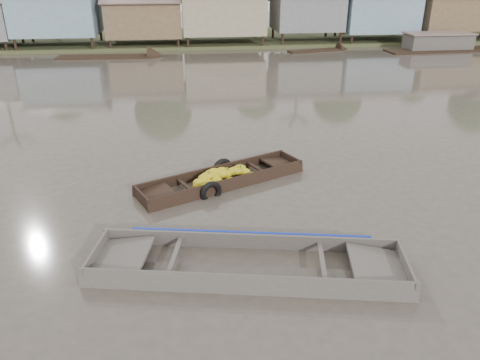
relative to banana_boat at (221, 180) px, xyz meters
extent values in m
plane|color=#454035|center=(0.03, -2.46, -0.13)|extent=(120.00, 120.00, 0.00)
cube|color=#384723|center=(0.03, 30.54, -0.13)|extent=(120.00, 12.00, 0.50)
cube|color=#728F9D|center=(-10.47, 27.04, 2.57)|extent=(6.20, 5.20, 3.20)
cube|color=brown|center=(-3.77, 27.04, 2.07)|extent=(5.80, 4.60, 2.70)
cube|color=gray|center=(2.53, 27.04, 2.52)|extent=(6.50, 5.30, 3.30)
cube|color=slate|center=(9.53, 27.04, 2.47)|extent=(5.40, 4.70, 2.90)
cube|color=#728F9D|center=(15.53, 27.04, 2.37)|extent=(6.00, 5.00, 3.10)
cube|color=brown|center=(22.03, 27.04, 2.32)|extent=(5.70, 4.90, 2.80)
cylinder|color=#473323|center=(-11.97, 31.54, 2.32)|extent=(0.28, 0.28, 4.90)
cylinder|color=#473323|center=(-2.97, 30.54, 3.02)|extent=(0.28, 0.28, 6.30)
cylinder|color=#473323|center=(6.03, 31.54, 2.49)|extent=(0.28, 0.28, 5.25)
cylinder|color=#473323|center=(14.03, 30.54, 2.67)|extent=(0.28, 0.28, 5.60)
cylinder|color=#473323|center=(22.03, 31.54, 2.14)|extent=(0.28, 0.28, 4.55)
cube|color=black|center=(0.06, 0.04, -0.21)|extent=(5.18, 3.12, 0.08)
cube|color=black|center=(-0.18, 0.56, -0.01)|extent=(4.92, 2.39, 0.50)
cube|color=black|center=(0.30, -0.48, -0.01)|extent=(4.92, 2.39, 0.50)
cube|color=black|center=(2.44, 1.15, -0.01)|extent=(0.55, 1.08, 0.47)
cube|color=black|center=(2.02, 0.95, 0.05)|extent=(1.25, 1.29, 0.19)
cube|color=black|center=(-2.32, -1.07, -0.01)|extent=(0.55, 1.08, 0.47)
cube|color=black|center=(-1.91, -0.88, 0.05)|extent=(1.25, 1.29, 0.19)
cube|color=black|center=(-1.08, -0.49, 0.09)|extent=(0.56, 1.06, 0.05)
cube|color=black|center=(1.20, 0.57, 0.09)|extent=(0.56, 1.06, 0.05)
ellipsoid|color=gold|center=(0.16, -0.02, 0.19)|extent=(0.46, 0.40, 0.24)
ellipsoid|color=gold|center=(-0.16, 0.14, 0.16)|extent=(0.46, 0.40, 0.23)
ellipsoid|color=gold|center=(-0.40, -0.48, 0.03)|extent=(0.50, 0.44, 0.26)
ellipsoid|color=gold|center=(0.76, 0.22, 0.12)|extent=(0.47, 0.41, 0.24)
ellipsoid|color=gold|center=(0.04, -0.13, 0.24)|extent=(0.49, 0.43, 0.25)
ellipsoid|color=gold|center=(-0.56, -0.60, -0.01)|extent=(0.41, 0.36, 0.21)
ellipsoid|color=gold|center=(0.66, 0.54, 0.11)|extent=(0.50, 0.44, 0.26)
ellipsoid|color=gold|center=(-0.65, -0.33, 0.09)|extent=(0.52, 0.45, 0.26)
ellipsoid|color=gold|center=(-0.52, -0.16, 0.16)|extent=(0.44, 0.39, 0.23)
ellipsoid|color=gold|center=(0.52, 0.08, 0.22)|extent=(0.40, 0.35, 0.21)
ellipsoid|color=gold|center=(0.27, -0.21, 0.05)|extent=(0.42, 0.36, 0.21)
ellipsoid|color=gold|center=(0.50, 0.53, 0.06)|extent=(0.45, 0.39, 0.23)
ellipsoid|color=gold|center=(-0.19, 0.06, 0.17)|extent=(0.45, 0.40, 0.23)
ellipsoid|color=gold|center=(-0.30, 0.18, 0.16)|extent=(0.41, 0.36, 0.21)
ellipsoid|color=gold|center=(-0.40, -0.12, 0.19)|extent=(0.51, 0.45, 0.26)
ellipsoid|color=gold|center=(0.39, 0.14, 0.20)|extent=(0.47, 0.41, 0.24)
ellipsoid|color=gold|center=(1.02, 0.12, 0.03)|extent=(0.43, 0.37, 0.22)
ellipsoid|color=gold|center=(-0.50, -0.42, 0.08)|extent=(0.51, 0.45, 0.26)
ellipsoid|color=gold|center=(-0.14, -0.33, 0.15)|extent=(0.40, 0.35, 0.20)
ellipsoid|color=gold|center=(-0.44, -0.50, 0.04)|extent=(0.51, 0.44, 0.26)
ellipsoid|color=gold|center=(0.14, 0.43, 0.09)|extent=(0.44, 0.39, 0.23)
ellipsoid|color=gold|center=(0.16, 0.48, 0.08)|extent=(0.43, 0.37, 0.22)
ellipsoid|color=gold|center=(0.05, 0.13, 0.26)|extent=(0.39, 0.34, 0.20)
ellipsoid|color=gold|center=(-0.42, -0.40, 0.09)|extent=(0.46, 0.40, 0.23)
ellipsoid|color=gold|center=(-0.19, -0.02, 0.27)|extent=(0.49, 0.43, 0.25)
ellipsoid|color=gold|center=(-0.72, -0.38, 0.01)|extent=(0.40, 0.35, 0.20)
ellipsoid|color=gold|center=(-0.10, -0.11, 0.19)|extent=(0.48, 0.42, 0.25)
cylinder|color=#3F6626|center=(-0.37, -0.16, 0.27)|extent=(0.04, 0.04, 0.17)
cylinder|color=#3F6626|center=(0.23, 0.12, 0.27)|extent=(0.04, 0.04, 0.17)
cylinder|color=#3F6626|center=(0.66, 0.32, 0.27)|extent=(0.04, 0.04, 0.17)
torus|color=black|center=(0.13, 0.79, 0.01)|extent=(0.73, 0.46, 0.72)
torus|color=black|center=(-0.36, -0.87, 0.01)|extent=(0.70, 0.45, 0.69)
cube|color=#443E3A|center=(0.21, -4.52, -0.21)|extent=(6.96, 2.75, 0.08)
cube|color=#443E3A|center=(0.37, -3.70, 0.02)|extent=(6.86, 1.49, 0.56)
cube|color=#443E3A|center=(0.05, -5.34, 0.02)|extent=(6.86, 1.49, 0.56)
cube|color=#443E3A|center=(3.55, -5.18, 0.02)|extent=(0.39, 1.68, 0.53)
cube|color=#443E3A|center=(2.97, -5.06, 0.09)|extent=(1.44, 1.66, 0.22)
cube|color=#443E3A|center=(-3.13, -3.87, 0.02)|extent=(0.39, 1.68, 0.53)
cube|color=#443E3A|center=(-2.55, -3.98, 0.09)|extent=(1.44, 1.66, 0.22)
cube|color=#443E3A|center=(-1.39, -4.21, 0.14)|extent=(0.41, 1.62, 0.05)
cube|color=#443E3A|center=(1.81, -4.83, 0.14)|extent=(0.41, 1.62, 0.05)
cube|color=#665E54|center=(0.21, -4.52, -0.17)|extent=(5.34, 2.30, 0.02)
cube|color=#112AAC|center=(0.38, -3.65, 0.24)|extent=(5.53, 1.16, 0.14)
torus|color=olive|center=(2.95, -5.34, -0.15)|extent=(0.39, 0.39, 0.06)
torus|color=olive|center=(2.95, -5.34, -0.11)|extent=(0.31, 0.31, 0.06)
cube|color=black|center=(9.35, 23.01, -0.18)|extent=(4.50, 1.93, 0.35)
cube|color=black|center=(-6.48, 22.30, -0.18)|extent=(6.78, 1.78, 0.35)
cube|color=black|center=(19.24, 21.95, -0.18)|extent=(9.19, 2.62, 0.35)
cube|color=black|center=(19.03, 22.54, 0.42)|extent=(5.00, 2.00, 1.20)
camera|label=1|loc=(-1.01, -13.00, 6.02)|focal=35.00mm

